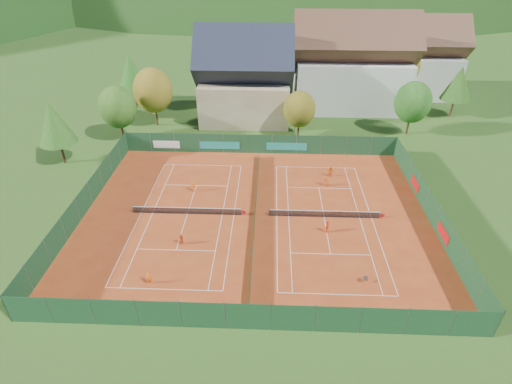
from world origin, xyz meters
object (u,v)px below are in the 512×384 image
object	(u,v)px
player_right_far_a	(326,181)
ball_hopper	(366,278)
player_right_far_b	(330,172)
player_left_mid	(181,240)
hotel_block_a	(351,68)
chalet	(245,81)
hotel_block_b	(415,61)
player_left_far	(193,187)
player_right_near	(327,227)
player_left_near	(149,279)

from	to	relation	value
player_right_far_a	ball_hopper	bearing A→B (deg)	84.66
player_right_far_b	player_left_mid	bearing A→B (deg)	38.41
ball_hopper	hotel_block_a	bearing A→B (deg)	83.53
chalet	player_right_far_a	size ratio (longest dim) A/B	12.26
ball_hopper	chalet	bearing A→B (deg)	108.84
chalet	hotel_block_b	bearing A→B (deg)	22.99
player_left_far	player_left_mid	bearing A→B (deg)	100.65
hotel_block_a	player_right_far_a	world-z (taller)	hotel_block_a
player_left_far	hotel_block_a	bearing A→B (deg)	-119.96
player_right_far_a	player_right_far_b	world-z (taller)	player_right_far_b
player_right_near	player_left_far	bearing A→B (deg)	90.18
hotel_block_a	player_right_near	size ratio (longest dim) A/B	14.38
player_left_mid	hotel_block_a	bearing A→B (deg)	88.53
player_left_far	chalet	bearing A→B (deg)	-93.63
player_right_near	player_right_far_a	distance (m)	9.85
player_right_far_b	player_right_far_a	bearing A→B (deg)	67.41
ball_hopper	player_left_mid	size ratio (longest dim) A/B	0.60
chalet	player_right_far_a	distance (m)	26.56
player_left_near	player_right_far_a	distance (m)	25.84
hotel_block_a	player_right_near	distance (m)	40.19
player_left_mid	player_right_far_a	xyz separation A→B (m)	(16.43, 12.53, -0.01)
player_left_far	player_left_near	bearing A→B (deg)	93.06
player_left_near	player_right_far_b	size ratio (longest dim) A/B	0.96
player_left_near	player_right_far_a	xyz separation A→B (m)	(18.30, 18.24, -0.02)
player_left_far	player_right_near	distance (m)	17.86
hotel_block_b	player_right_near	distance (m)	52.07
ball_hopper	player_right_near	size ratio (longest dim) A/B	0.53
hotel_block_a	ball_hopper	bearing A→B (deg)	-96.47
player_left_mid	player_right_near	xyz separation A→B (m)	(15.56, 2.72, 0.08)
ball_hopper	player_left_mid	bearing A→B (deg)	165.44
hotel_block_a	player_right_far_a	bearing A→B (deg)	-103.84
player_left_far	player_right_near	bearing A→B (deg)	162.03
hotel_block_b	player_right_far_a	distance (m)	43.04
player_left_mid	player_left_far	xyz separation A→B (m)	(-0.51, 10.49, 0.06)
player_left_near	player_left_mid	size ratio (longest dim) A/B	1.02
hotel_block_b	ball_hopper	bearing A→B (deg)	-109.52
player_right_far_a	player_left_mid	bearing A→B (deg)	25.75
ball_hopper	player_left_near	bearing A→B (deg)	-177.29
player_left_mid	player_right_near	world-z (taller)	player_right_near
chalet	player_right_near	distance (m)	35.11
hotel_block_a	player_right_far_a	size ratio (longest dim) A/B	16.35
player_left_far	ball_hopper	bearing A→B (deg)	148.85
chalet	player_right_far_b	xyz separation A→B (m)	(12.77, -20.51, -5.91)
ball_hopper	player_left_near	distance (m)	20.21
player_right_near	hotel_block_b	bearing A→B (deg)	0.82
player_right_near	player_left_near	bearing A→B (deg)	141.81
player_left_near	player_right_near	xyz separation A→B (m)	(17.43, 8.43, 0.07)
player_left_mid	player_right_far_a	bearing A→B (deg)	65.45
hotel_block_b	player_right_far_a	size ratio (longest dim) A/B	13.08
hotel_block_a	player_right_near	bearing A→B (deg)	-101.66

